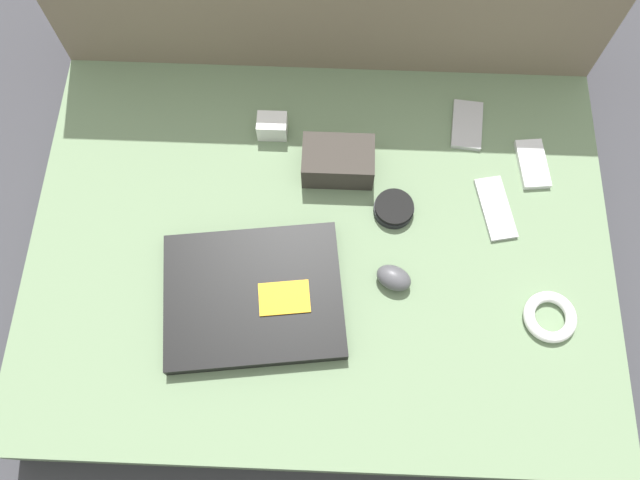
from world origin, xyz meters
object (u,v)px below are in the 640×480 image
Objects in this scene: speaker_puck at (394,208)px; charger_brick at (272,126)px; phone_silver at (496,208)px; phone_black at (532,164)px; camera_pouch at (338,161)px; laptop at (254,296)px; computer_mouse at (394,278)px; phone_small at (467,125)px.

speaker_puck is 0.29m from charger_brick.
phone_black is (0.08, 0.10, 0.00)m from phone_silver.
charger_brick is at bearing 149.08° from camera_pouch.
phone_silver is at bearing 16.36° from laptop.
speaker_puck is at bearing 171.90° from phone_silver.
camera_pouch is 0.16m from charger_brick.
speaker_puck is 0.30m from phone_black.
laptop reaches higher than phone_black.
charger_brick is (-0.24, 0.17, 0.01)m from speaker_puck.
camera_pouch reaches higher than phone_black.
camera_pouch reaches higher than computer_mouse.
phone_silver is 0.46m from charger_brick.
camera_pouch is (-0.26, -0.11, 0.03)m from phone_small.
camera_pouch reaches higher than phone_silver.
phone_black is at bearing 39.96° from phone_silver.
charger_brick reaches higher than phone_silver.
computer_mouse is 0.25m from phone_silver.
speaker_puck is 0.67× the size of phone_small.
laptop reaches higher than phone_small.
phone_silver is at bearing -13.73° from camera_pouch.
phone_black is (0.28, 0.25, -0.01)m from computer_mouse.
phone_small is (0.40, 0.38, -0.01)m from laptop.
charger_brick reaches higher than computer_mouse.
phone_small is at bearing 22.83° from camera_pouch.
computer_mouse is at bearing -64.70° from camera_pouch.
phone_silver is at bearing -70.30° from phone_small.
laptop is 5.88× the size of charger_brick.
charger_brick is (-0.44, 0.15, 0.02)m from phone_silver.
phone_black is 0.38m from camera_pouch.
phone_silver is 0.13m from phone_black.
phone_black is (0.53, 0.29, -0.01)m from laptop.
speaker_puck is 0.20m from phone_silver.
camera_pouch is at bearing 177.53° from phone_black.
laptop is at bearing -146.67° from computer_mouse.
camera_pouch is at bearing 139.02° from computer_mouse.
charger_brick is at bearing 151.76° from computer_mouse.
phone_small is at bearing 4.31° from charger_brick.
speaker_puck is at bearing -38.20° from camera_pouch.
phone_small is at bearing 89.49° from computer_mouse.
laptop is 3.14× the size of phone_black.
charger_brick is (-0.24, 0.31, 0.00)m from computer_mouse.
laptop is at bearing -117.93° from camera_pouch.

